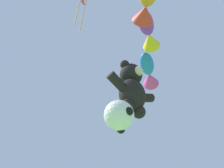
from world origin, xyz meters
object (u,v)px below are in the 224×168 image
at_px(fish_kite_violet, 148,32).
at_px(fish_kite_tangerine, 147,3).
at_px(soccer_ball_kite, 119,115).
at_px(diamond_kite, 82,1).
at_px(teddy_bear_kite, 132,88).
at_px(fish_kite_cobalt, 148,72).

relative_size(fish_kite_violet, fish_kite_tangerine, 1.05).
height_order(soccer_ball_kite, diamond_kite, diamond_kite).
xyz_separation_m(teddy_bear_kite, soccer_ball_kite, (-0.87, -0.23, -1.60)).
distance_m(fish_kite_cobalt, fish_kite_tangerine, 4.29).
xyz_separation_m(fish_kite_cobalt, fish_kite_tangerine, (-3.23, -2.80, -0.35)).
bearing_deg(fish_kite_violet, fish_kite_cobalt, 42.19).
relative_size(soccer_ball_kite, diamond_kite, 0.41).
xyz_separation_m(soccer_ball_kite, fish_kite_cobalt, (3.38, 1.34, 4.60)).
bearing_deg(fish_kite_tangerine, diamond_kite, 134.71).
bearing_deg(teddy_bear_kite, fish_kite_tangerine, -113.19).
xyz_separation_m(fish_kite_violet, diamond_kite, (-3.10, 0.62, -0.04)).
relative_size(fish_kite_cobalt, diamond_kite, 0.96).
bearing_deg(fish_kite_violet, soccer_ball_kite, 167.83).
xyz_separation_m(fish_kite_tangerine, diamond_kite, (-1.72, 1.74, 0.43)).
bearing_deg(soccer_ball_kite, fish_kite_cobalt, 21.71).
distance_m(teddy_bear_kite, fish_kite_tangerine, 3.22).
distance_m(teddy_bear_kite, soccer_ball_kite, 1.84).
height_order(fish_kite_cobalt, fish_kite_violet, fish_kite_violet).
height_order(teddy_bear_kite, fish_kite_violet, fish_kite_violet).
height_order(fish_kite_violet, diamond_kite, diamond_kite).
distance_m(fish_kite_tangerine, diamond_kite, 2.49).
height_order(teddy_bear_kite, fish_kite_cobalt, fish_kite_cobalt).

